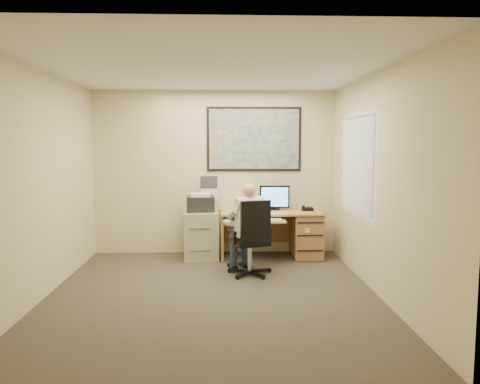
{
  "coord_description": "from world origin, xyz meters",
  "views": [
    {
      "loc": [
        0.12,
        -5.52,
        1.84
      ],
      "look_at": [
        0.38,
        1.3,
        1.12
      ],
      "focal_mm": 35.0,
      "sensor_mm": 36.0,
      "label": 1
    }
  ],
  "objects_px": {
    "person": "(250,229)",
    "filing_cabinet": "(201,230)",
    "desk": "(291,230)",
    "office_chair": "(249,253)"
  },
  "relations": [
    {
      "from": "office_chair",
      "to": "person",
      "type": "relative_size",
      "value": 0.84
    },
    {
      "from": "person",
      "to": "filing_cabinet",
      "type": "bearing_deg",
      "value": 106.55
    },
    {
      "from": "desk",
      "to": "person",
      "type": "xyz_separation_m",
      "value": [
        -0.73,
        -0.99,
        0.2
      ]
    },
    {
      "from": "person",
      "to": "desk",
      "type": "bearing_deg",
      "value": 32.74
    },
    {
      "from": "desk",
      "to": "office_chair",
      "type": "bearing_deg",
      "value": -124.9
    },
    {
      "from": "office_chair",
      "to": "desk",
      "type": "bearing_deg",
      "value": 38.4
    },
    {
      "from": "desk",
      "to": "person",
      "type": "height_order",
      "value": "person"
    },
    {
      "from": "filing_cabinet",
      "to": "person",
      "type": "height_order",
      "value": "person"
    },
    {
      "from": "desk",
      "to": "filing_cabinet",
      "type": "distance_m",
      "value": 1.46
    },
    {
      "from": "filing_cabinet",
      "to": "office_chair",
      "type": "xyz_separation_m",
      "value": [
        0.71,
        -1.03,
        -0.14
      ]
    }
  ]
}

